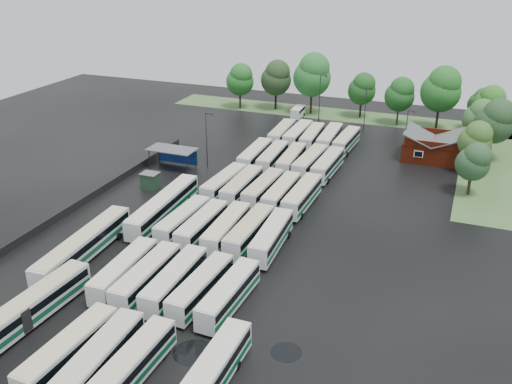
% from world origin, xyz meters
% --- Properties ---
extents(ground, '(160.00, 160.00, 0.00)m').
position_xyz_m(ground, '(0.00, 0.00, 0.00)').
color(ground, black).
rests_on(ground, ground).
extents(brick_building, '(10.07, 8.60, 5.39)m').
position_xyz_m(brick_building, '(24.00, 42.77, 1.87)').
color(brick_building, maroon).
rests_on(brick_building, ground).
extents(wash_shed, '(8.20, 4.20, 3.58)m').
position_xyz_m(wash_shed, '(-17.20, 22.02, 2.99)').
color(wash_shed, '#2D2D30').
rests_on(wash_shed, ground).
extents(utility_hut, '(2.70, 2.20, 2.62)m').
position_xyz_m(utility_hut, '(-16.20, 12.60, 1.32)').
color(utility_hut, '#19331F').
rests_on(utility_hut, ground).
extents(grass_strip_north, '(80.00, 10.00, 0.01)m').
position_xyz_m(grass_strip_north, '(2.00, 64.80, 0.01)').
color(grass_strip_north, '#436733').
rests_on(grass_strip_north, ground).
extents(grass_strip_east, '(10.00, 50.00, 0.01)m').
position_xyz_m(grass_strip_east, '(34.00, 42.80, 0.01)').
color(grass_strip_east, '#436733').
rests_on(grass_strip_east, ground).
extents(west_fence, '(0.10, 50.00, 1.20)m').
position_xyz_m(west_fence, '(-22.20, 8.00, 0.60)').
color(west_fence, '#2D2D30').
rests_on(west_fence, ground).
extents(bus_r0c1, '(3.04, 11.71, 3.23)m').
position_xyz_m(bus_r0c1, '(-1.36, -26.21, 1.78)').
color(bus_r0c1, silver).
rests_on(bus_r0c1, ground).
extents(bus_r0c2, '(2.91, 11.94, 3.30)m').
position_xyz_m(bus_r0c2, '(1.94, -26.24, 1.82)').
color(bus_r0c2, silver).
rests_on(bus_r0c2, ground).
extents(bus_r0c3, '(2.69, 11.38, 3.15)m').
position_xyz_m(bus_r0c3, '(5.02, -25.73, 1.73)').
color(bus_r0c3, silver).
rests_on(bus_r0c3, ground).
extents(bus_r1c0, '(2.87, 11.60, 3.21)m').
position_xyz_m(bus_r1c0, '(-4.41, -12.56, 1.76)').
color(bus_r1c0, silver).
rests_on(bus_r1c0, ground).
extents(bus_r1c1, '(2.53, 11.70, 3.25)m').
position_xyz_m(bus_r1c1, '(-1.40, -12.69, 1.79)').
color(bus_r1c1, silver).
rests_on(bus_r1c1, ground).
extents(bus_r1c2, '(2.64, 11.71, 3.25)m').
position_xyz_m(bus_r1c2, '(1.91, -12.30, 1.79)').
color(bus_r1c2, silver).
rests_on(bus_r1c2, ground).
extents(bus_r1c3, '(2.92, 11.39, 3.14)m').
position_xyz_m(bus_r1c3, '(5.13, -12.32, 1.73)').
color(bus_r1c3, silver).
rests_on(bus_r1c3, ground).
extents(bus_r1c4, '(2.79, 11.35, 3.14)m').
position_xyz_m(bus_r1c4, '(8.47, -12.45, 1.73)').
color(bus_r1c4, silver).
rests_on(bus_r1c4, ground).
extents(bus_r2c0, '(2.77, 11.42, 3.16)m').
position_xyz_m(bus_r2c0, '(-4.29, 1.22, 1.74)').
color(bus_r2c0, silver).
rests_on(bus_r2c0, ground).
extents(bus_r2c1, '(2.51, 11.39, 3.17)m').
position_xyz_m(bus_r2c1, '(-1.27, 0.87, 1.74)').
color(bus_r2c1, silver).
rests_on(bus_r2c1, ground).
extents(bus_r2c2, '(2.83, 11.68, 3.23)m').
position_xyz_m(bus_r2c2, '(2.16, 1.09, 1.78)').
color(bus_r2c2, silver).
rests_on(bus_r2c2, ground).
extents(bus_r2c3, '(2.66, 11.74, 3.26)m').
position_xyz_m(bus_r2c3, '(5.20, 1.44, 1.79)').
color(bus_r2c3, silver).
rests_on(bus_r2c3, ground).
extents(bus_r2c4, '(3.01, 11.77, 3.25)m').
position_xyz_m(bus_r2c4, '(8.36, 1.12, 1.79)').
color(bus_r2c4, silver).
rests_on(bus_r2c4, ground).
extents(bus_r3c0, '(3.02, 11.62, 3.21)m').
position_xyz_m(bus_r3c0, '(-4.40, 14.93, 1.76)').
color(bus_r3c0, silver).
rests_on(bus_r3c0, ground).
extents(bus_r3c1, '(2.53, 11.73, 3.26)m').
position_xyz_m(bus_r3c1, '(-1.35, 14.72, 1.79)').
color(bus_r3c1, silver).
rests_on(bus_r3c1, ground).
extents(bus_r3c2, '(2.78, 11.39, 3.15)m').
position_xyz_m(bus_r3c2, '(1.93, 15.12, 1.73)').
color(bus_r3c2, silver).
rests_on(bus_r3c2, ground).
extents(bus_r3c3, '(2.50, 11.36, 3.16)m').
position_xyz_m(bus_r3c3, '(5.03, 14.68, 1.74)').
color(bus_r3c3, silver).
rests_on(bus_r3c3, ground).
extents(bus_r3c4, '(2.76, 11.87, 3.29)m').
position_xyz_m(bus_r3c4, '(8.24, 14.63, 1.81)').
color(bus_r3c4, silver).
rests_on(bus_r3c4, ground).
extents(bus_r4c0, '(2.82, 11.76, 3.25)m').
position_xyz_m(bus_r4c0, '(-4.57, 28.32, 1.79)').
color(bus_r4c0, silver).
rests_on(bus_r4c0, ground).
extents(bus_r4c1, '(2.84, 11.44, 3.16)m').
position_xyz_m(bus_r4c1, '(-1.38, 28.60, 1.74)').
color(bus_r4c1, silver).
rests_on(bus_r4c1, ground).
extents(bus_r4c2, '(2.89, 11.36, 3.14)m').
position_xyz_m(bus_r4c2, '(1.98, 28.66, 1.72)').
color(bus_r4c2, silver).
rests_on(bus_r4c2, ground).
extents(bus_r4c3, '(3.05, 11.96, 3.30)m').
position_xyz_m(bus_r4c3, '(5.37, 28.47, 1.82)').
color(bus_r4c3, silver).
rests_on(bus_r4c3, ground).
extents(bus_r4c4, '(2.81, 11.70, 3.24)m').
position_xyz_m(bus_r4c4, '(8.45, 28.39, 1.78)').
color(bus_r4c4, silver).
rests_on(bus_r4c4, ground).
extents(bus_r5c0, '(2.96, 11.64, 3.21)m').
position_xyz_m(bus_r5c0, '(-4.24, 41.75, 1.77)').
color(bus_r5c0, silver).
rests_on(bus_r5c0, ground).
extents(bus_r5c1, '(2.53, 11.82, 3.29)m').
position_xyz_m(bus_r5c1, '(-1.07, 42.05, 1.81)').
color(bus_r5c1, silver).
rests_on(bus_r5c1, ground).
extents(bus_r5c2, '(2.98, 11.50, 3.17)m').
position_xyz_m(bus_r5c2, '(1.86, 41.75, 1.74)').
color(bus_r5c2, silver).
rests_on(bus_r5c2, ground).
extents(bus_r5c3, '(2.90, 12.01, 3.32)m').
position_xyz_m(bus_r5c3, '(5.21, 42.18, 1.83)').
color(bus_r5c3, silver).
rests_on(bus_r5c3, ground).
extents(bus_r5c4, '(2.87, 11.37, 3.14)m').
position_xyz_m(bus_r5c4, '(8.47, 42.02, 1.73)').
color(bus_r5c4, silver).
rests_on(bus_r5c4, ground).
extents(artic_bus_west_a, '(3.32, 17.42, 3.21)m').
position_xyz_m(artic_bus_west_a, '(-9.27, -23.12, 1.78)').
color(artic_bus_west_a, silver).
rests_on(artic_bus_west_a, ground).
extents(artic_bus_west_b, '(3.20, 17.77, 3.28)m').
position_xyz_m(artic_bus_west_b, '(-8.96, 4.21, 1.82)').
color(artic_bus_west_b, silver).
rests_on(artic_bus_west_b, ground).
extents(artic_bus_west_c, '(3.36, 17.89, 3.30)m').
position_xyz_m(artic_bus_west_c, '(-12.26, -9.49, 1.83)').
color(artic_bus_west_c, silver).
rests_on(artic_bus_west_c, ground).
extents(minibus, '(2.23, 5.45, 2.35)m').
position_xyz_m(minibus, '(-6.49, 59.28, 1.30)').
color(minibus, white).
rests_on(minibus, ground).
extents(tree_north_0, '(6.42, 6.42, 10.64)m').
position_xyz_m(tree_north_0, '(-21.40, 61.90, 6.84)').
color(tree_north_0, '#2E2318').
rests_on(tree_north_0, ground).
extents(tree_north_1, '(7.00, 7.00, 11.59)m').
position_xyz_m(tree_north_1, '(-13.31, 64.11, 7.45)').
color(tree_north_1, black).
rests_on(tree_north_1, ground).
extents(tree_north_2, '(8.39, 8.39, 13.90)m').
position_xyz_m(tree_north_2, '(-4.57, 63.46, 8.95)').
color(tree_north_2, black).
rests_on(tree_north_2, ground).
extents(tree_north_3, '(6.09, 6.09, 10.09)m').
position_xyz_m(tree_north_3, '(6.52, 64.57, 6.49)').
color(tree_north_3, black).
rests_on(tree_north_3, ground).
extents(tree_north_4, '(6.25, 6.25, 10.36)m').
position_xyz_m(tree_north_4, '(15.05, 61.85, 6.67)').
color(tree_north_4, '#362518').
rests_on(tree_north_4, ground).
extents(tree_north_5, '(8.11, 8.11, 13.42)m').
position_xyz_m(tree_north_5, '(23.25, 61.25, 8.64)').
color(tree_north_5, '#2F1F14').
rests_on(tree_north_5, ground).
extents(tree_north_6, '(5.51, 5.51, 9.13)m').
position_xyz_m(tree_north_6, '(31.34, 63.80, 5.87)').
color(tree_north_6, black).
rests_on(tree_north_6, ground).
extents(tree_east_0, '(5.22, 5.18, 8.58)m').
position_xyz_m(tree_east_0, '(31.05, 28.37, 5.51)').
color(tree_east_0, '#332617').
rests_on(tree_east_0, ground).
extents(tree_east_1, '(5.52, 5.52, 9.14)m').
position_xyz_m(tree_east_1, '(30.91, 38.44, 5.88)').
color(tree_east_1, black).
rests_on(tree_east_1, ground).
extents(tree_east_2, '(6.87, 6.87, 11.38)m').
position_xyz_m(tree_east_2, '(33.74, 45.76, 7.32)').
color(tree_east_2, black).
rests_on(tree_east_2, ground).
extents(tree_east_3, '(5.93, 5.93, 9.83)m').
position_xyz_m(tree_east_3, '(31.15, 51.00, 6.32)').
color(tree_east_3, '#322718').
rests_on(tree_east_3, ground).
extents(tree_east_4, '(6.26, 6.26, 10.37)m').
position_xyz_m(tree_east_4, '(32.62, 60.93, 6.67)').
color(tree_east_4, '#3C2815').
rests_on(tree_east_4, ground).
extents(lamp_post_ne, '(1.39, 0.27, 9.03)m').
position_xyz_m(lamp_post_ne, '(19.34, 41.01, 5.24)').
color(lamp_post_ne, '#2D2D30').
rests_on(lamp_post_ne, ground).
extents(lamp_post_nw, '(1.50, 0.29, 9.75)m').
position_xyz_m(lamp_post_nw, '(-11.83, 24.47, 5.66)').
color(lamp_post_nw, '#2D2D30').
rests_on(lamp_post_nw, ground).
extents(lamp_post_back_w, '(1.67, 0.32, 10.83)m').
position_xyz_m(lamp_post_back_w, '(-0.50, 55.48, 6.29)').
color(lamp_post_back_w, '#2D2D30').
rests_on(lamp_post_back_w, ground).
extents(lamp_post_back_e, '(1.46, 0.28, 9.50)m').
position_xyz_m(lamp_post_back_e, '(9.52, 53.67, 5.51)').
color(lamp_post_back_e, '#2D2D30').
rests_on(lamp_post_back_e, ground).
extents(puddle_0, '(3.53, 3.53, 0.01)m').
position_xyz_m(puddle_0, '(-0.49, -17.90, 0.00)').
color(puddle_0, black).
rests_on(puddle_0, ground).
extents(puddle_1, '(3.93, 3.93, 0.01)m').
position_xyz_m(puddle_1, '(8.22, -20.41, 0.00)').
color(puddle_1, black).
rests_on(puddle_1, ground).
extents(puddle_2, '(4.93, 4.93, 0.01)m').
position_xyz_m(puddle_2, '(-7.82, 3.45, 0.00)').
color(puddle_2, black).
rests_on(puddle_2, ground).
extents(puddle_3, '(2.93, 2.93, 0.01)m').
position_xyz_m(puddle_3, '(5.84, -0.31, 0.00)').
color(puddle_3, black).
rests_on(puddle_3, ground).
extents(puddle_4, '(3.05, 3.05, 0.01)m').
position_xyz_m(puddle_4, '(16.48, -17.10, 0.00)').
color(puddle_4, black).
rests_on(puddle_4, ground).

